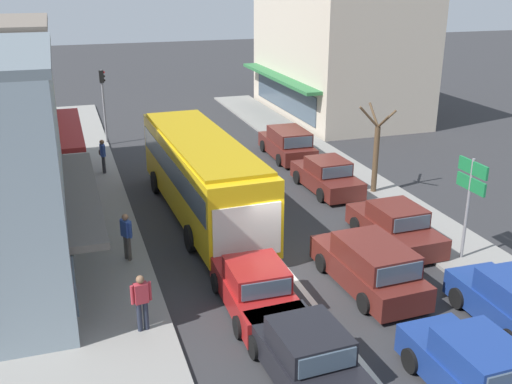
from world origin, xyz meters
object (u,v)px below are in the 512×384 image
Objects in this scene: hatchback_adjacent_lane_lead at (473,369)px; pedestrian_browsing_midblock at (141,299)px; parked_sedan_kerb_third at (327,176)px; parked_wagon_kerb_rear at (288,144)px; parked_sedan_kerb_second at (395,226)px; directional_road_sign at (471,185)px; street_tree_right at (376,152)px; city_bus at (202,171)px; sedan_adjacent_lane_trail at (256,289)px; traffic_light_downstreet at (103,95)px; parked_hatchback_kerb_front at (511,302)px; wagon_behind_bus_mid at (370,266)px; sedan_queue_far_back at (307,357)px; pedestrian_with_handbag_near at (103,154)px; pedestrian_far_walker at (126,234)px.

pedestrian_browsing_midblock reaches higher than hatchback_adjacent_lane_lead.
parked_sedan_kerb_third is 5.28m from parked_wagon_kerb_rear.
hatchback_adjacent_lane_lead is 8.25m from parked_sedan_kerb_second.
street_tree_right is at bearing 87.10° from directional_road_sign.
city_bus is 7.75m from street_tree_right.
pedestrian_browsing_midblock is (-9.57, -14.17, 0.32)m from parked_wagon_kerb_rear.
sedan_adjacent_lane_trail is 1.01× the size of traffic_light_downstreet.
parked_hatchback_kerb_front is at bearing -108.03° from directional_road_sign.
sedan_adjacent_lane_trail is 3.72m from wagon_behind_bus_mid.
parked_sedan_kerb_third is 1.01× the size of traffic_light_downstreet.
parked_hatchback_kerb_front is at bearing -24.97° from sedan_adjacent_lane_trail.
parked_wagon_kerb_rear is at bearing 89.16° from parked_sedan_kerb_second.
street_tree_right reaches higher than directional_road_sign.
city_bus is at bearing 141.85° from parked_sedan_kerb_second.
traffic_light_downstreet is (-8.65, 10.89, 2.19)m from parked_sedan_kerb_third.
parked_sedan_kerb_third is at bearing 54.45° from sedan_adjacent_lane_trail.
street_tree_right is at bearing 69.60° from parked_sedan_kerb_second.
parked_hatchback_kerb_front is 0.88× the size of parked_sedan_kerb_third.
street_tree_right reaches higher than parked_sedan_kerb_third.
parked_wagon_kerb_rear reaches higher than sedan_queue_far_back.
directional_road_sign is 17.00m from pedestrian_with_handbag_near.
street_tree_right reaches higher than pedestrian_far_walker.
pedestrian_with_handbag_near is at bearing 129.35° from directional_road_sign.
city_bus reaches higher than sedan_adjacent_lane_trail.
parked_wagon_kerb_rear is at bearing 0.02° from pedestrian_with_handbag_near.
parked_sedan_kerb_third is 2.41m from street_tree_right.
wagon_behind_bus_mid is 2.81× the size of pedestrian_browsing_midblock.
wagon_behind_bus_mid is at bearing -100.65° from parked_wagon_kerb_rear.
parked_sedan_kerb_third is at bearing 73.99° from wagon_behind_bus_mid.
parked_wagon_kerb_rear is (-0.07, 16.86, 0.04)m from parked_hatchback_kerb_front.
parked_sedan_kerb_second is at bearing 127.26° from directional_road_sign.
pedestrian_with_handbag_near is (-6.66, 18.99, 0.36)m from hatchback_adjacent_lane_lead.
traffic_light_downstreet is at bearing 147.53° from parked_wagon_kerb_rear.
city_bus is 4.74m from pedestrian_far_walker.
parked_sedan_kerb_second is 5.34m from street_tree_right.
sedan_adjacent_lane_trail and parked_sedan_kerb_third have the same top height.
city_bus is 2.93× the size of parked_hatchback_kerb_front.
parked_wagon_kerb_rear is at bearing 46.76° from city_bus.
hatchback_adjacent_lane_lead is 8.35m from pedestrian_browsing_midblock.
parked_wagon_kerb_rear is 10.65m from traffic_light_downstreet.
parked_hatchback_kerb_front is 4.44m from directional_road_sign.
directional_road_sign reaches higher than wagon_behind_bus_mid.
parked_wagon_kerb_rear reaches higher than parked_sedan_kerb_second.
sedan_queue_far_back is 3.46m from sedan_adjacent_lane_trail.
directional_road_sign is 2.21× the size of pedestrian_far_walker.
pedestrian_far_walker is at bearing 127.28° from sedan_adjacent_lane_trail.
parked_sedan_kerb_second is 1.00× the size of parked_sedan_kerb_third.
pedestrian_browsing_midblock is 1.00× the size of pedestrian_far_walker.
parked_sedan_kerb_third is at bearing 11.52° from city_bus.
parked_hatchback_kerb_front is (6.18, -10.36, -1.17)m from city_bus.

